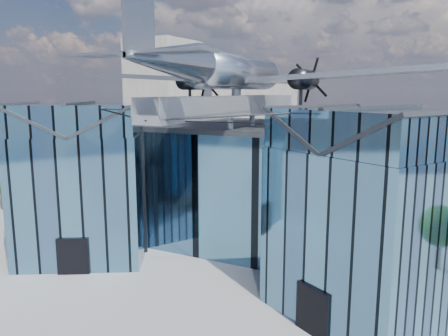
% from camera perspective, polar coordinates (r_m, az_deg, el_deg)
% --- Properties ---
extents(ground_plane, '(120.00, 120.00, 0.00)m').
position_cam_1_polar(ground_plane, '(31.61, -1.69, -13.54)').
color(ground_plane, gray).
extents(museum, '(32.88, 24.50, 17.60)m').
position_cam_1_polar(museum, '(34.93, 2.84, -1.72)').
color(museum, teal).
rests_on(museum, ground).
extents(bg_towers, '(77.00, 24.50, 26.00)m').
position_cam_1_polar(bg_towers, '(76.97, 17.75, 7.55)').
color(bg_towers, gray).
rests_on(bg_towers, ground).
extents(tree_side_w, '(4.16, 4.16, 5.11)m').
position_cam_1_polar(tree_side_w, '(52.54, -27.16, -1.18)').
color(tree_side_w, '#352415').
rests_on(tree_side_w, ground).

